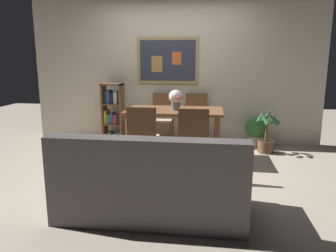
% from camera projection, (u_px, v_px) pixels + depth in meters
% --- Properties ---
extents(ground_plane, '(12.00, 12.00, 0.00)m').
position_uv_depth(ground_plane, '(160.00, 169.00, 4.49)').
color(ground_plane, tan).
extents(wall_back_with_painting, '(5.20, 0.14, 2.60)m').
position_uv_depth(wall_back_with_painting, '(174.00, 70.00, 5.78)').
color(wall_back_with_painting, beige).
rests_on(wall_back_with_painting, ground_plane).
extents(dining_table, '(1.45, 0.82, 0.76)m').
position_uv_depth(dining_table, '(174.00, 116.00, 4.89)').
color(dining_table, brown).
rests_on(dining_table, ground_plane).
extents(dining_chair_near_left, '(0.40, 0.41, 0.91)m').
position_uv_depth(dining_chair_near_left, '(143.00, 134.00, 4.23)').
color(dining_chair_near_left, brown).
rests_on(dining_chair_near_left, ground_plane).
extents(dining_chair_far_right, '(0.40, 0.41, 0.91)m').
position_uv_depth(dining_chair_far_right, '(196.00, 115.00, 5.62)').
color(dining_chair_far_right, brown).
rests_on(dining_chair_far_right, ground_plane).
extents(dining_chair_near_right, '(0.40, 0.41, 0.91)m').
position_uv_depth(dining_chair_near_right, '(194.00, 136.00, 4.11)').
color(dining_chair_near_right, brown).
rests_on(dining_chair_near_right, ground_plane).
extents(dining_chair_far_left, '(0.40, 0.41, 0.91)m').
position_uv_depth(dining_chair_far_left, '(163.00, 115.00, 5.68)').
color(dining_chair_far_left, brown).
rests_on(dining_chair_far_left, ground_plane).
extents(leather_couch, '(1.80, 0.84, 0.84)m').
position_uv_depth(leather_couch, '(151.00, 185.00, 3.11)').
color(leather_couch, '#514C4C').
rests_on(leather_couch, ground_plane).
extents(bookshelf, '(0.36, 0.28, 1.09)m').
position_uv_depth(bookshelf, '(113.00, 115.00, 5.73)').
color(bookshelf, brown).
rests_on(bookshelf, ground_plane).
extents(potted_ivy, '(0.36, 0.36, 0.53)m').
position_uv_depth(potted_ivy, '(255.00, 130.00, 5.60)').
color(potted_ivy, '#B2ADA3').
rests_on(potted_ivy, ground_plane).
extents(potted_palm, '(0.39, 0.39, 0.76)m').
position_uv_depth(potted_palm, '(266.00, 135.00, 5.22)').
color(potted_palm, brown).
rests_on(potted_palm, ground_plane).
extents(flower_vase, '(0.22, 0.21, 0.30)m').
position_uv_depth(flower_vase, '(176.00, 98.00, 4.78)').
color(flower_vase, slate).
rests_on(flower_vase, dining_table).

